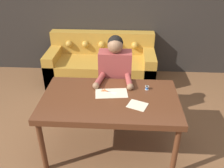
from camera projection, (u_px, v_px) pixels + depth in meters
name	position (u px, v px, depth m)	size (l,w,h in m)	color
ground_plane	(105.00, 146.00, 3.01)	(16.00, 16.00, 0.00)	brown
wall_back	(114.00, 5.00, 4.25)	(8.00, 0.06, 2.60)	#2D2823
dining_table	(110.00, 103.00, 2.66)	(1.53, 0.89, 0.74)	#562D19
couch	(101.00, 65.00, 4.39)	(1.91, 0.86, 0.85)	#B7842D
person	(115.00, 81.00, 3.18)	(0.48, 0.58, 1.26)	#33281E
pattern_paper_main	(111.00, 93.00, 2.71)	(0.38, 0.25, 0.00)	beige
pattern_paper_offcut	(137.00, 105.00, 2.50)	(0.24, 0.23, 0.00)	beige
scissors	(106.00, 91.00, 2.75)	(0.20, 0.12, 0.01)	silver
thread_spool	(147.00, 88.00, 2.77)	(0.04, 0.04, 0.05)	#3366B2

